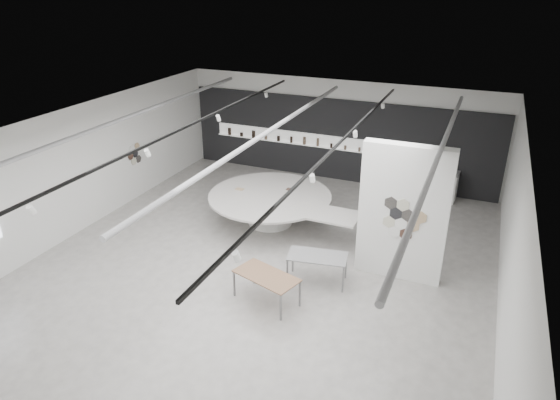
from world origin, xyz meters
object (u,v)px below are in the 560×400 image
at_px(sample_table_wood, 266,277).
at_px(kitchen_counter, 430,183).
at_px(display_island, 272,205).
at_px(sample_table_stone, 317,258).
at_px(partition_column, 403,214).

height_order(sample_table_wood, kitchen_counter, kitchen_counter).
relative_size(display_island, sample_table_stone, 3.10).
bearing_deg(partition_column, display_island, 160.89).
bearing_deg(sample_table_wood, partition_column, 41.64).
bearing_deg(display_island, sample_table_stone, -46.21).
bearing_deg(partition_column, kitchen_counter, 89.03).
relative_size(partition_column, display_island, 0.73).
distance_m(partition_column, display_island, 4.62).
distance_m(sample_table_wood, sample_table_stone, 1.53).
xyz_separation_m(sample_table_wood, kitchen_counter, (2.78, 7.93, -0.16)).
distance_m(display_island, sample_table_wood, 4.15).
height_order(display_island, kitchen_counter, kitchen_counter).
distance_m(sample_table_wood, kitchen_counter, 8.40).
bearing_deg(partition_column, sample_table_wood, -138.36).
height_order(partition_column, sample_table_stone, partition_column).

